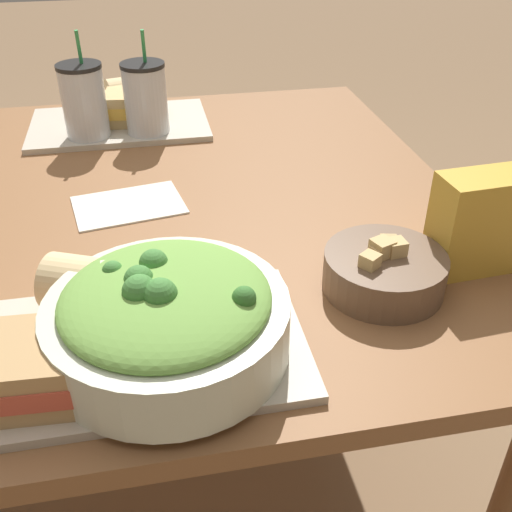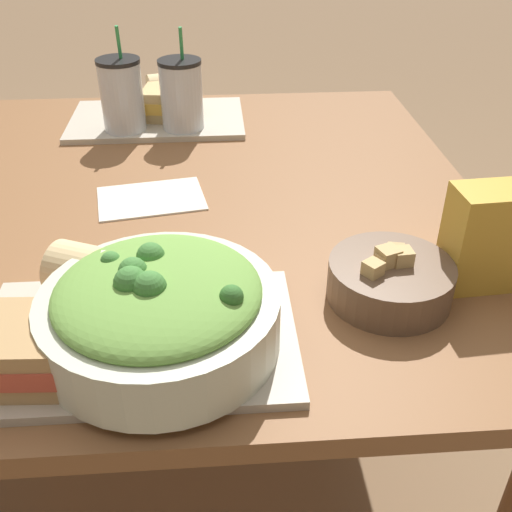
% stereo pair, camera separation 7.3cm
% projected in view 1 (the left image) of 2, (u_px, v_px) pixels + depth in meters
% --- Properties ---
extents(ground_plane, '(12.00, 12.00, 0.00)m').
position_uv_depth(ground_plane, '(143.00, 473.00, 1.39)').
color(ground_plane, '#846647').
extents(dining_table, '(1.22, 1.08, 0.71)m').
position_uv_depth(dining_table, '(107.00, 249.00, 1.05)').
color(dining_table, brown).
rests_on(dining_table, ground_plane).
extents(tray_near, '(0.38, 0.24, 0.01)m').
position_uv_depth(tray_near, '(144.00, 348.00, 0.70)').
color(tray_near, '#BCB29E').
rests_on(tray_near, dining_table).
extents(tray_far, '(0.38, 0.24, 0.01)m').
position_uv_depth(tray_far, '(120.00, 124.00, 1.30)').
color(tray_far, '#BCB29E').
rests_on(tray_far, dining_table).
extents(salad_bowl, '(0.27, 0.27, 0.11)m').
position_uv_depth(salad_bowl, '(167.00, 316.00, 0.66)').
color(salad_bowl, beige).
rests_on(salad_bowl, tray_near).
extents(soup_bowl, '(0.16, 0.16, 0.08)m').
position_uv_depth(soup_bowl, '(384.00, 270.00, 0.79)').
color(soup_bowl, brown).
rests_on(soup_bowl, dining_table).
extents(sandwich_near, '(0.12, 0.11, 0.06)m').
position_uv_depth(sandwich_near, '(39.00, 367.00, 0.62)').
color(sandwich_near, tan).
rests_on(sandwich_near, tray_near).
extents(baguette_near, '(0.12, 0.11, 0.07)m').
position_uv_depth(baguette_near, '(93.00, 286.00, 0.73)').
color(baguette_near, '#DBBC84').
rests_on(baguette_near, tray_near).
extents(sandwich_far, '(0.12, 0.12, 0.06)m').
position_uv_depth(sandwich_far, '(131.00, 107.00, 1.29)').
color(sandwich_far, tan).
rests_on(sandwich_far, tray_far).
extents(baguette_far, '(0.10, 0.09, 0.07)m').
position_uv_depth(baguette_far, '(127.00, 93.00, 1.35)').
color(baguette_far, '#DBBC84').
rests_on(baguette_far, tray_far).
extents(drink_cup_dark, '(0.09, 0.09, 0.21)m').
position_uv_depth(drink_cup_dark, '(84.00, 103.00, 1.19)').
color(drink_cup_dark, silver).
rests_on(drink_cup_dark, tray_far).
extents(drink_cup_red, '(0.09, 0.09, 0.21)m').
position_uv_depth(drink_cup_red, '(146.00, 100.00, 1.22)').
color(drink_cup_red, silver).
rests_on(drink_cup_red, tray_far).
extents(chip_bag, '(0.15, 0.08, 0.14)m').
position_uv_depth(chip_bag, '(485.00, 222.00, 0.82)').
color(chip_bag, gold).
rests_on(chip_bag, dining_table).
extents(napkin_folded, '(0.20, 0.15, 0.00)m').
position_uv_depth(napkin_folded, '(129.00, 205.00, 1.00)').
color(napkin_folded, silver).
rests_on(napkin_folded, dining_table).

